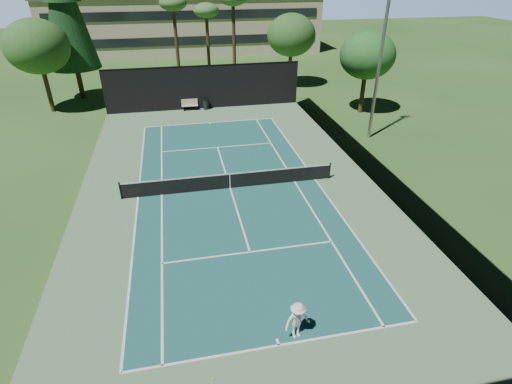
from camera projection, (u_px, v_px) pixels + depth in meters
ground at (230, 188)px, 24.47m from camera, size 160.00×160.00×0.00m
apron_slab at (230, 188)px, 24.47m from camera, size 18.00×32.00×0.01m
court_surface at (230, 188)px, 24.46m from camera, size 10.97×23.77×0.01m
court_lines at (230, 188)px, 24.46m from camera, size 11.07×23.87×0.01m
tennis_net at (230, 180)px, 24.19m from camera, size 12.90×0.10×1.10m
fence at (229, 158)px, 23.53m from camera, size 18.04×32.05×4.03m
player at (297, 320)px, 14.36m from camera, size 1.13×0.80×1.59m
tennis_ball_a at (213, 378)px, 13.20m from camera, size 0.06×0.06×0.06m
tennis_ball_b at (169, 182)px, 25.10m from camera, size 0.06×0.06×0.06m
tennis_ball_c at (255, 151)px, 29.31m from camera, size 0.07×0.07×0.07m
tennis_ball_d at (119, 172)px, 26.27m from camera, size 0.08×0.08×0.08m
park_bench at (190, 104)px, 37.37m from camera, size 1.50×0.45×1.02m
trash_bin at (206, 104)px, 37.58m from camera, size 0.56×0.56×0.95m
palm_a at (173, 7)px, 40.46m from camera, size 2.80×2.80×9.32m
palm_b at (206, 13)px, 43.19m from camera, size 2.80×2.80×8.42m
palm_c at (233, 2)px, 40.46m from camera, size 2.80×2.80×9.77m
decid_tree_a at (291, 35)px, 42.25m from camera, size 5.12×5.12×7.62m
decid_tree_b at (367, 55)px, 34.62m from camera, size 4.80×4.80×7.14m
decid_tree_c at (37, 47)px, 34.45m from camera, size 5.44×5.44×8.09m
campus_building at (185, 22)px, 61.48m from camera, size 40.50×12.50×8.30m
light_pole at (381, 53)px, 28.48m from camera, size 0.90×0.25×12.22m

